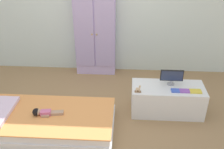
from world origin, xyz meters
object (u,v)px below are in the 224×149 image
bed (49,122)px  doll (42,112)px  tv_stand (167,99)px  tv_monitor (172,76)px  book_purple (184,91)px  wardrobe (95,32)px  book_yellow (196,91)px  rocking_horse_toy (138,89)px  book_blue (175,91)px

bed → doll: size_ratio=4.31×
bed → tv_stand: (1.58, 0.48, 0.09)m
tv_monitor → book_purple: bearing=-48.1°
bed → tv_stand: 1.66m
doll → wardrobe: bearing=72.8°
tv_monitor → book_yellow: bearing=-30.1°
doll → tv_stand: bearing=16.7°
tv_stand → book_yellow: bearing=-16.3°
tv_monitor → book_yellow: (0.31, -0.18, -0.12)m
bed → doll: (-0.07, -0.01, 0.16)m
wardrobe → rocking_horse_toy: (0.72, -1.28, -0.33)m
book_blue → book_yellow: size_ratio=0.71×
doll → book_blue: size_ratio=3.54×
wardrobe → tv_monitor: wardrobe is taller
book_blue → book_yellow: 0.27m
tv_monitor → book_yellow: size_ratio=2.02×
rocking_horse_toy → book_purple: (0.62, 0.05, -0.04)m
doll → tv_stand: (1.65, 0.50, -0.07)m
rocking_horse_toy → book_yellow: bearing=3.9°
book_purple → doll: bearing=-167.9°
tv_monitor → rocking_horse_toy: 0.52m
doll → tv_monitor: tv_monitor is taller
bed → book_blue: 1.73m
bed → tv_stand: size_ratio=1.68×
rocking_horse_toy → wardrobe: bearing=119.5°
doll → book_blue: (1.73, 0.40, 0.14)m
bed → book_purple: book_purple is taller
rocking_horse_toy → book_purple: size_ratio=0.78×
bed → rocking_horse_toy: size_ratio=16.17×
bed → book_yellow: book_yellow is taller
bed → book_purple: (1.78, 0.38, 0.30)m
tv_monitor → book_yellow: tv_monitor is taller
doll → tv_monitor: bearing=18.7°
tv_stand → rocking_horse_toy: size_ratio=9.61×
book_yellow → tv_monitor: bearing=149.9°
bed → tv_monitor: 1.77m
book_blue → rocking_horse_toy: bearing=-174.1°
doll → tv_monitor: (1.69, 0.57, 0.27)m
bed → book_blue: size_ratio=15.27×
tv_monitor → book_blue: 0.22m
bed → book_yellow: bearing=11.2°
book_yellow → rocking_horse_toy: bearing=-176.1°
rocking_horse_toy → book_blue: 0.50m
tv_monitor → book_blue: tv_monitor is taller
book_blue → book_yellow: bearing=0.0°
wardrobe → rocking_horse_toy: 1.51m
tv_stand → tv_monitor: bearing=62.6°
doll → book_blue: bearing=12.9°
tv_monitor → doll: bearing=-161.3°
tv_stand → book_yellow: book_yellow is taller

